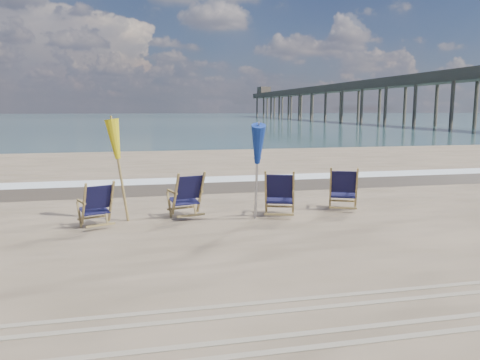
{
  "coord_description": "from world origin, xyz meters",
  "views": [
    {
      "loc": [
        -2.18,
        -7.62,
        2.43
      ],
      "look_at": [
        0.0,
        2.2,
        0.9
      ],
      "focal_mm": 35.0,
      "sensor_mm": 36.0,
      "label": 1
    }
  ],
  "objects_px": {
    "beach_chair_2": "(293,194)",
    "beach_chair_3": "(357,189)",
    "beach_chair_1": "(201,194)",
    "umbrella_blue": "(257,144)",
    "beach_chair_0": "(111,203)",
    "umbrella_yellow": "(119,144)",
    "fishing_pier": "(355,97)"
  },
  "relations": [
    {
      "from": "umbrella_yellow",
      "to": "umbrella_blue",
      "type": "bearing_deg",
      "value": -15.22
    },
    {
      "from": "umbrella_yellow",
      "to": "fishing_pier",
      "type": "xyz_separation_m",
      "value": [
        40.53,
        71.29,
        2.96
      ]
    },
    {
      "from": "beach_chair_1",
      "to": "umbrella_yellow",
      "type": "distance_m",
      "value": 2.08
    },
    {
      "from": "beach_chair_1",
      "to": "umbrella_yellow",
      "type": "relative_size",
      "value": 0.49
    },
    {
      "from": "umbrella_blue",
      "to": "fishing_pier",
      "type": "distance_m",
      "value": 81.38
    },
    {
      "from": "beach_chair_1",
      "to": "umbrella_yellow",
      "type": "xyz_separation_m",
      "value": [
        -1.74,
        0.07,
        1.15
      ]
    },
    {
      "from": "beach_chair_2",
      "to": "beach_chair_3",
      "type": "distance_m",
      "value": 1.71
    },
    {
      "from": "umbrella_blue",
      "to": "umbrella_yellow",
      "type": "bearing_deg",
      "value": 164.78
    },
    {
      "from": "beach_chair_0",
      "to": "beach_chair_2",
      "type": "distance_m",
      "value": 3.93
    },
    {
      "from": "umbrella_yellow",
      "to": "fishing_pier",
      "type": "relative_size",
      "value": 0.02
    },
    {
      "from": "beach_chair_1",
      "to": "umbrella_blue",
      "type": "relative_size",
      "value": 0.48
    },
    {
      "from": "beach_chair_0",
      "to": "beach_chair_1",
      "type": "xyz_separation_m",
      "value": [
        1.93,
        0.42,
        0.04
      ]
    },
    {
      "from": "beach_chair_0",
      "to": "fishing_pier",
      "type": "distance_m",
      "value": 82.64
    },
    {
      "from": "umbrella_yellow",
      "to": "beach_chair_0",
      "type": "bearing_deg",
      "value": -111.26
    },
    {
      "from": "umbrella_yellow",
      "to": "fishing_pier",
      "type": "distance_m",
      "value": 82.06
    },
    {
      "from": "beach_chair_1",
      "to": "umbrella_blue",
      "type": "distance_m",
      "value": 1.75
    },
    {
      "from": "fishing_pier",
      "to": "beach_chair_0",
      "type": "bearing_deg",
      "value": -119.57
    },
    {
      "from": "beach_chair_3",
      "to": "fishing_pier",
      "type": "xyz_separation_m",
      "value": [
        35.11,
        71.56,
        4.11
      ]
    },
    {
      "from": "umbrella_blue",
      "to": "beach_chair_3",
      "type": "bearing_deg",
      "value": 11.04
    },
    {
      "from": "beach_chair_2",
      "to": "beach_chair_3",
      "type": "xyz_separation_m",
      "value": [
        1.69,
        0.32,
        -0.01
      ]
    },
    {
      "from": "beach_chair_0",
      "to": "umbrella_blue",
      "type": "bearing_deg",
      "value": 153.21
    },
    {
      "from": "beach_chair_2",
      "to": "fishing_pier",
      "type": "bearing_deg",
      "value": -98.25
    },
    {
      "from": "beach_chair_2",
      "to": "umbrella_blue",
      "type": "relative_size",
      "value": 0.49
    },
    {
      "from": "beach_chair_0",
      "to": "fishing_pier",
      "type": "xyz_separation_m",
      "value": [
        40.73,
        71.78,
        4.15
      ]
    },
    {
      "from": "beach_chair_3",
      "to": "umbrella_yellow",
      "type": "xyz_separation_m",
      "value": [
        -5.42,
        0.27,
        1.14
      ]
    },
    {
      "from": "umbrella_blue",
      "to": "fishing_pier",
      "type": "height_order",
      "value": "fishing_pier"
    },
    {
      "from": "beach_chair_0",
      "to": "beach_chair_3",
      "type": "distance_m",
      "value": 5.62
    },
    {
      "from": "beach_chair_2",
      "to": "beach_chair_3",
      "type": "bearing_deg",
      "value": -150.51
    },
    {
      "from": "beach_chair_0",
      "to": "umbrella_yellow",
      "type": "bearing_deg",
      "value": -132.74
    },
    {
      "from": "beach_chair_2",
      "to": "fishing_pier",
      "type": "height_order",
      "value": "fishing_pier"
    },
    {
      "from": "beach_chair_0",
      "to": "fishing_pier",
      "type": "height_order",
      "value": "fishing_pier"
    },
    {
      "from": "beach_chair_0",
      "to": "beach_chair_3",
      "type": "bearing_deg",
      "value": 160.79
    }
  ]
}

